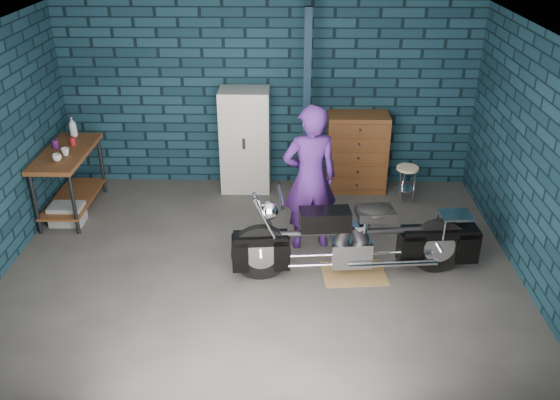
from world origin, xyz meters
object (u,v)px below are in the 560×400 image
(workbench, at_px, (70,182))
(person, at_px, (310,179))
(storage_bin, at_px, (67,214))
(locker, at_px, (245,141))
(shop_stool, at_px, (406,185))
(motorcycle, at_px, (357,234))
(tool_chest, at_px, (357,153))

(workbench, height_order, person, person)
(storage_bin, relative_size, locker, 0.28)
(workbench, distance_m, person, 3.39)
(storage_bin, bearing_deg, shop_stool, 8.46)
(person, bearing_deg, locker, -72.98)
(motorcycle, distance_m, storage_bin, 3.94)
(motorcycle, height_order, storage_bin, motorcycle)
(person, bearing_deg, storage_bin, -20.54)
(workbench, relative_size, person, 0.76)
(person, distance_m, storage_bin, 3.36)
(shop_stool, bearing_deg, motorcycle, -115.86)
(workbench, height_order, tool_chest, tool_chest)
(shop_stool, bearing_deg, person, -139.87)
(workbench, height_order, storage_bin, workbench)
(motorcycle, xyz_separation_m, shop_stool, (0.89, 1.84, -0.25))
(motorcycle, relative_size, tool_chest, 2.07)
(shop_stool, bearing_deg, locker, 168.98)
(motorcycle, bearing_deg, shop_stool, 59.10)
(person, height_order, shop_stool, person)
(workbench, bearing_deg, storage_bin, -86.63)
(tool_chest, bearing_deg, locker, 180.00)
(motorcycle, height_order, locker, locker)
(person, bearing_deg, tool_chest, -125.99)
(workbench, relative_size, storage_bin, 3.22)
(shop_stool, bearing_deg, workbench, -175.70)
(person, bearing_deg, motorcycle, 116.97)
(shop_stool, bearing_deg, tool_chest, 146.24)
(person, distance_m, shop_stool, 1.95)
(locker, bearing_deg, motorcycle, -58.16)
(workbench, bearing_deg, motorcycle, -21.52)
(workbench, relative_size, motorcycle, 0.58)
(storage_bin, bearing_deg, motorcycle, -17.01)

